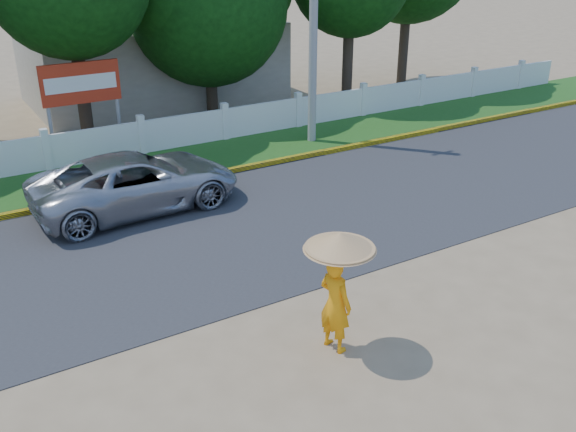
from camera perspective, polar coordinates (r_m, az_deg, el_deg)
The scene contains 10 objects.
ground at distance 12.54m, azimuth 4.79°, elevation -8.66°, with size 120.00×120.00×0.00m, color #9E8460.
road at distance 15.92m, azimuth -4.66°, elevation -1.07°, with size 60.00×7.00×0.02m, color #38383A.
grass_verge at distance 20.41m, azimuth -11.37°, elevation 4.37°, with size 60.00×3.50×0.03m, color #2D601E.
curb at distance 18.89m, azimuth -9.56°, elevation 3.09°, with size 40.00×0.18×0.16m, color yellow.
fence at distance 21.55m, azimuth -12.86°, elevation 6.81°, with size 40.00×0.10×1.10m, color silver.
building_near at distance 28.51m, azimuth -11.89°, elevation 13.27°, with size 10.00×6.00×3.20m, color #B7AD99.
utility_pole at distance 21.60m, azimuth 2.29°, elevation 17.97°, with size 0.28×0.28×8.87m, color gray.
vehicle at distance 17.17m, azimuth -13.33°, elevation 2.96°, with size 2.48×5.38×1.50m, color #A7A8AF.
monk_with_parasol at distance 10.87m, azimuth 4.42°, elevation -5.26°, with size 1.23×1.23×2.24m.
billboard at distance 21.80m, azimuth -17.91°, elevation 10.78°, with size 2.50×0.13×2.95m.
Camera 1 is at (-6.31, -8.44, 6.80)m, focal length 40.00 mm.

